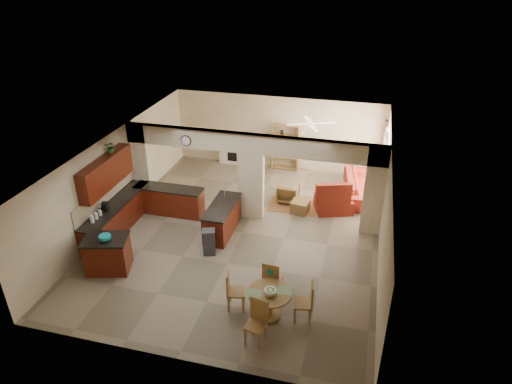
% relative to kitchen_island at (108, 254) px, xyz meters
% --- Properties ---
extents(floor, '(10.00, 10.00, 0.00)m').
position_rel_kitchen_island_xyz_m(floor, '(2.94, 2.61, -0.49)').
color(floor, '#7B6B55').
rests_on(floor, ground).
extents(ceiling, '(10.00, 10.00, 0.00)m').
position_rel_kitchen_island_xyz_m(ceiling, '(2.94, 2.61, 2.31)').
color(ceiling, white).
rests_on(ceiling, wall_back).
extents(wall_back, '(8.00, 0.00, 8.00)m').
position_rel_kitchen_island_xyz_m(wall_back, '(2.94, 7.61, 0.91)').
color(wall_back, beige).
rests_on(wall_back, floor).
extents(wall_front, '(8.00, 0.00, 8.00)m').
position_rel_kitchen_island_xyz_m(wall_front, '(2.94, -2.39, 0.91)').
color(wall_front, beige).
rests_on(wall_front, floor).
extents(wall_left, '(0.00, 10.00, 10.00)m').
position_rel_kitchen_island_xyz_m(wall_left, '(-1.06, 2.61, 0.91)').
color(wall_left, beige).
rests_on(wall_left, floor).
extents(wall_right, '(0.00, 10.00, 10.00)m').
position_rel_kitchen_island_xyz_m(wall_right, '(6.94, 2.61, 0.91)').
color(wall_right, beige).
rests_on(wall_right, floor).
extents(partition_left_pier, '(0.60, 0.25, 2.80)m').
position_rel_kitchen_island_xyz_m(partition_left_pier, '(-0.76, 3.61, 0.91)').
color(partition_left_pier, beige).
rests_on(partition_left_pier, floor).
extents(partition_center_pier, '(0.80, 0.25, 2.20)m').
position_rel_kitchen_island_xyz_m(partition_center_pier, '(2.94, 3.61, 0.61)').
color(partition_center_pier, beige).
rests_on(partition_center_pier, floor).
extents(partition_right_pier, '(0.60, 0.25, 2.80)m').
position_rel_kitchen_island_xyz_m(partition_right_pier, '(6.64, 3.61, 0.91)').
color(partition_right_pier, beige).
rests_on(partition_right_pier, floor).
extents(partition_header, '(8.00, 0.25, 0.60)m').
position_rel_kitchen_island_xyz_m(partition_header, '(2.94, 3.61, 2.01)').
color(partition_header, beige).
rests_on(partition_header, partition_center_pier).
extents(kitchen_counter, '(2.52, 3.29, 1.48)m').
position_rel_kitchen_island_xyz_m(kitchen_counter, '(-0.32, 2.36, -0.03)').
color(kitchen_counter, '#491008').
rests_on(kitchen_counter, floor).
extents(upper_cabinets, '(0.35, 2.40, 0.90)m').
position_rel_kitchen_island_xyz_m(upper_cabinets, '(-0.88, 1.81, 1.43)').
color(upper_cabinets, '#491008').
rests_on(upper_cabinets, wall_left).
extents(peninsula, '(0.70, 1.85, 0.91)m').
position_rel_kitchen_island_xyz_m(peninsula, '(2.34, 2.50, -0.03)').
color(peninsula, '#491008').
rests_on(peninsula, floor).
extents(wall_clock, '(0.34, 0.03, 0.34)m').
position_rel_kitchen_island_xyz_m(wall_clock, '(0.94, 3.46, 1.96)').
color(wall_clock, '#442B16').
rests_on(wall_clock, partition_header).
extents(rug, '(1.60, 1.30, 0.01)m').
position_rel_kitchen_island_xyz_m(rug, '(4.14, 4.71, -0.49)').
color(rug, '#905B34').
rests_on(rug, floor).
extents(fireplace, '(1.60, 0.35, 1.20)m').
position_rel_kitchen_island_xyz_m(fireplace, '(1.34, 7.44, 0.12)').
color(fireplace, '#F0E2D0').
rests_on(fireplace, floor).
extents(shelving_unit, '(1.00, 0.32, 1.80)m').
position_rel_kitchen_island_xyz_m(shelving_unit, '(3.29, 7.43, 0.41)').
color(shelving_unit, olive).
rests_on(shelving_unit, floor).
extents(window_a, '(0.02, 0.90, 1.90)m').
position_rel_kitchen_island_xyz_m(window_a, '(6.91, 4.91, 0.71)').
color(window_a, white).
rests_on(window_a, wall_right).
extents(window_b, '(0.02, 0.90, 1.90)m').
position_rel_kitchen_island_xyz_m(window_b, '(6.91, 6.61, 0.71)').
color(window_b, white).
rests_on(window_b, wall_right).
extents(glazed_door, '(0.02, 0.70, 2.10)m').
position_rel_kitchen_island_xyz_m(glazed_door, '(6.91, 5.76, 0.56)').
color(glazed_door, white).
rests_on(glazed_door, wall_right).
extents(drape_a_left, '(0.10, 0.28, 2.30)m').
position_rel_kitchen_island_xyz_m(drape_a_left, '(6.87, 4.31, 0.71)').
color(drape_a_left, '#3B1817').
rests_on(drape_a_left, wall_right).
extents(drape_a_right, '(0.10, 0.28, 2.30)m').
position_rel_kitchen_island_xyz_m(drape_a_right, '(6.87, 5.51, 0.71)').
color(drape_a_right, '#3B1817').
rests_on(drape_a_right, wall_right).
extents(drape_b_left, '(0.10, 0.28, 2.30)m').
position_rel_kitchen_island_xyz_m(drape_b_left, '(6.87, 6.01, 0.71)').
color(drape_b_left, '#3B1817').
rests_on(drape_b_left, wall_right).
extents(drape_b_right, '(0.10, 0.28, 2.30)m').
position_rel_kitchen_island_xyz_m(drape_b_right, '(6.87, 7.21, 0.71)').
color(drape_b_right, '#3B1817').
rests_on(drape_b_right, wall_right).
extents(ceiling_fan, '(1.00, 1.00, 0.10)m').
position_rel_kitchen_island_xyz_m(ceiling_fan, '(4.44, 5.61, 2.07)').
color(ceiling_fan, white).
rests_on(ceiling_fan, ceiling).
extents(kitchen_island, '(1.30, 1.07, 0.98)m').
position_rel_kitchen_island_xyz_m(kitchen_island, '(0.00, 0.00, 0.00)').
color(kitchen_island, '#491008').
rests_on(kitchen_island, floor).
extents(teal_bowl, '(0.31, 0.31, 0.15)m').
position_rel_kitchen_island_xyz_m(teal_bowl, '(0.06, -0.07, 0.56)').
color(teal_bowl, teal).
rests_on(teal_bowl, kitchen_island).
extents(trash_can, '(0.41, 0.38, 0.71)m').
position_rel_kitchen_island_xyz_m(trash_can, '(2.34, 1.34, -0.14)').
color(trash_can, '#313134').
rests_on(trash_can, floor).
extents(dining_table, '(1.04, 1.04, 0.71)m').
position_rel_kitchen_island_xyz_m(dining_table, '(4.52, -0.67, -0.01)').
color(dining_table, olive).
rests_on(dining_table, floor).
extents(fruit_bowl, '(0.28, 0.28, 0.15)m').
position_rel_kitchen_island_xyz_m(fruit_bowl, '(4.55, -0.74, 0.29)').
color(fruit_bowl, '#66B526').
rests_on(fruit_bowl, dining_table).
extents(sofa, '(2.66, 1.33, 0.75)m').
position_rel_kitchen_island_xyz_m(sofa, '(6.24, 5.87, -0.12)').
color(sofa, maroon).
rests_on(sofa, floor).
extents(chaise, '(1.38, 1.25, 0.45)m').
position_rel_kitchen_island_xyz_m(chaise, '(5.44, 4.66, -0.26)').
color(chaise, maroon).
rests_on(chaise, floor).
extents(armchair, '(0.70, 0.72, 0.63)m').
position_rel_kitchen_island_xyz_m(armchair, '(3.90, 4.88, -0.18)').
color(armchair, maroon).
rests_on(armchair, floor).
extents(ottoman, '(0.62, 0.62, 0.39)m').
position_rel_kitchen_island_xyz_m(ottoman, '(4.41, 4.26, -0.29)').
color(ottoman, maroon).
rests_on(ottoman, floor).
extents(plant, '(0.35, 0.31, 0.34)m').
position_rel_kitchen_island_xyz_m(plant, '(-0.88, 2.25, 2.05)').
color(plant, '#144D15').
rests_on(plant, upper_cabinets).
extents(chair_north, '(0.46, 0.46, 1.02)m').
position_rel_kitchen_island_xyz_m(chair_north, '(4.42, 0.02, 0.06)').
color(chair_north, olive).
rests_on(chair_north, floor).
extents(chair_east, '(0.49, 0.49, 1.02)m').
position_rel_kitchen_island_xyz_m(chair_east, '(5.36, -0.55, 0.06)').
color(chair_east, olive).
rests_on(chair_east, floor).
extents(chair_south, '(0.49, 0.49, 1.02)m').
position_rel_kitchen_island_xyz_m(chair_south, '(4.42, -1.42, 0.06)').
color(chair_south, olive).
rests_on(chair_south, floor).
extents(chair_west, '(0.50, 0.50, 1.02)m').
position_rel_kitchen_island_xyz_m(chair_west, '(3.61, -0.58, 0.06)').
color(chair_west, olive).
rests_on(chair_west, floor).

